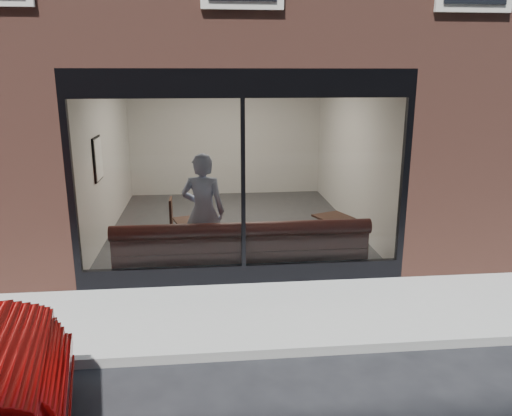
{
  "coord_description": "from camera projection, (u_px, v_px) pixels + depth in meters",
  "views": [
    {
      "loc": [
        -0.53,
        -5.07,
        3.13
      ],
      "look_at": [
        0.23,
        2.4,
        1.1
      ],
      "focal_mm": 35.0,
      "sensor_mm": 36.0,
      "label": 1
    }
  ],
  "objects": [
    {
      "name": "storefront_kick",
      "position": [
        244.0,
        274.0,
        7.67
      ],
      "size": [
        5.0,
        0.1,
        0.3
      ],
      "primitive_type": "cube",
      "color": "black",
      "rests_on": "ground"
    },
    {
      "name": "host_building_backfill",
      "position": [
        222.0,
        123.0,
        15.89
      ],
      "size": [
        5.0,
        6.0,
        3.2
      ],
      "primitive_type": "cube",
      "color": "brown",
      "rests_on": "ground"
    },
    {
      "name": "cafe_table_left",
      "position": [
        194.0,
        221.0,
        8.35
      ],
      "size": [
        0.73,
        0.73,
        0.04
      ],
      "primitive_type": "cube",
      "rotation": [
        0.0,
        0.0,
        0.28
      ],
      "color": "black",
      "rests_on": "cafe_floor"
    },
    {
      "name": "kerb_near",
      "position": [
        258.0,
        353.0,
        5.67
      ],
      "size": [
        40.0,
        0.1,
        0.12
      ],
      "primitive_type": "cube",
      "color": "gray",
      "rests_on": "ground"
    },
    {
      "name": "host_building_pier_right",
      "position": [
        365.0,
        133.0,
        13.37
      ],
      "size": [
        2.5,
        12.0,
        3.2
      ],
      "primitive_type": "cube",
      "color": "brown",
      "rests_on": "ground"
    },
    {
      "name": "storefront_header",
      "position": [
        242.0,
        83.0,
        6.93
      ],
      "size": [
        5.0,
        0.1,
        0.4
      ],
      "primitive_type": "cube",
      "color": "black",
      "rests_on": "host_building_upper"
    },
    {
      "name": "cafe_wall_left",
      "position": [
        107.0,
        153.0,
        9.88
      ],
      "size": [
        0.0,
        6.0,
        6.0
      ],
      "primitive_type": "plane",
      "rotation": [
        1.57,
        0.0,
        1.57
      ],
      "color": "beige",
      "rests_on": "ground"
    },
    {
      "name": "cafe_floor",
      "position": [
        233.0,
        226.0,
        10.54
      ],
      "size": [
        6.0,
        6.0,
        0.0
      ],
      "primitive_type": "plane",
      "color": "#2D2D30",
      "rests_on": "ground"
    },
    {
      "name": "wall_poster",
      "position": [
        98.0,
        159.0,
        8.93
      ],
      "size": [
        0.02,
        0.55,
        0.73
      ],
      "primitive_type": "cube",
      "color": "white",
      "rests_on": "cafe_wall_left"
    },
    {
      "name": "cafe_wall_back",
      "position": [
        226.0,
        134.0,
        13.0
      ],
      "size": [
        5.0,
        0.0,
        5.0
      ],
      "primitive_type": "plane",
      "rotation": [
        1.57,
        0.0,
        0.0
      ],
      "color": "beige",
      "rests_on": "ground"
    },
    {
      "name": "storefront_glass",
      "position": [
        243.0,
        186.0,
        7.27
      ],
      "size": [
        4.8,
        0.0,
        4.8
      ],
      "primitive_type": "plane",
      "rotation": [
        1.57,
        0.0,
        0.0
      ],
      "color": "white",
      "rests_on": "storefront_kick"
    },
    {
      "name": "cafe_ceiling",
      "position": [
        231.0,
        70.0,
        9.71
      ],
      "size": [
        6.0,
        6.0,
        0.0
      ],
      "primitive_type": "plane",
      "rotation": [
        3.14,
        0.0,
        0.0
      ],
      "color": "white",
      "rests_on": "host_building_upper"
    },
    {
      "name": "cafe_table_right",
      "position": [
        333.0,
        217.0,
        8.59
      ],
      "size": [
        0.71,
        0.71,
        0.04
      ],
      "primitive_type": "cube",
      "rotation": [
        0.0,
        0.0,
        0.38
      ],
      "color": "black",
      "rests_on": "cafe_floor"
    },
    {
      "name": "sidewalk_near",
      "position": [
        250.0,
        314.0,
        6.7
      ],
      "size": [
        40.0,
        2.0,
        0.01
      ],
      "primitive_type": "cube",
      "color": "gray",
      "rests_on": "ground"
    },
    {
      "name": "host_building_pier_left",
      "position": [
        78.0,
        136.0,
        12.64
      ],
      "size": [
        2.5,
        12.0,
        3.2
      ],
      "primitive_type": "cube",
      "color": "brown",
      "rests_on": "ground"
    },
    {
      "name": "person",
      "position": [
        203.0,
        212.0,
        8.09
      ],
      "size": [
        0.78,
        0.59,
        1.92
      ],
      "primitive_type": "imported",
      "rotation": [
        0.0,
        0.0,
        2.95
      ],
      "color": "#A0B0D5",
      "rests_on": "cafe_floor"
    },
    {
      "name": "ground",
      "position": [
        258.0,
        355.0,
        5.74
      ],
      "size": [
        120.0,
        120.0,
        0.0
      ],
      "primitive_type": "plane",
      "color": "black",
      "rests_on": "ground"
    },
    {
      "name": "cafe_wall_right",
      "position": [
        352.0,
        150.0,
        10.37
      ],
      "size": [
        0.0,
        6.0,
        6.0
      ],
      "primitive_type": "plane",
      "rotation": [
        1.57,
        0.0,
        -1.57
      ],
      "color": "beige",
      "rests_on": "ground"
    },
    {
      "name": "cafe_chair_left",
      "position": [
        162.0,
        236.0,
        9.16
      ],
      "size": [
        0.37,
        0.37,
        0.04
      ],
      "primitive_type": "cube",
      "rotation": [
        0.0,
        0.0,
        3.15
      ],
      "color": "black",
      "rests_on": "cafe_floor"
    },
    {
      "name": "storefront_mullion",
      "position": [
        243.0,
        185.0,
        7.3
      ],
      "size": [
        0.06,
        0.1,
        2.5
      ],
      "primitive_type": "cube",
      "color": "black",
      "rests_on": "storefront_kick"
    },
    {
      "name": "banquette",
      "position": [
        242.0,
        260.0,
        8.03
      ],
      "size": [
        4.0,
        0.55,
        0.45
      ],
      "primitive_type": "cube",
      "color": "#361913",
      "rests_on": "cafe_floor"
    }
  ]
}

